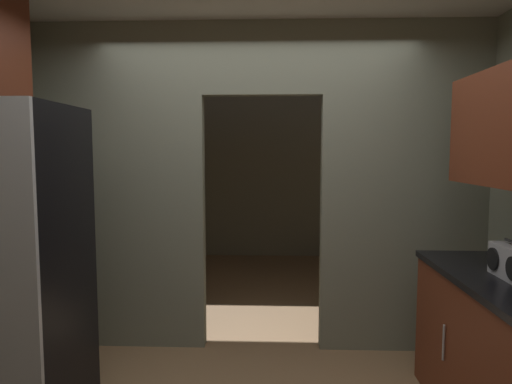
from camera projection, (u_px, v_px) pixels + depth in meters
kitchen_partition at (257, 180)px, 3.71m from camera, size 3.68×0.12×2.66m
adjoining_room_shell at (264, 174)px, 5.98m from camera, size 3.68×3.41×2.66m
refrigerator at (5, 270)px, 2.62m from camera, size 0.77×0.77×1.90m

